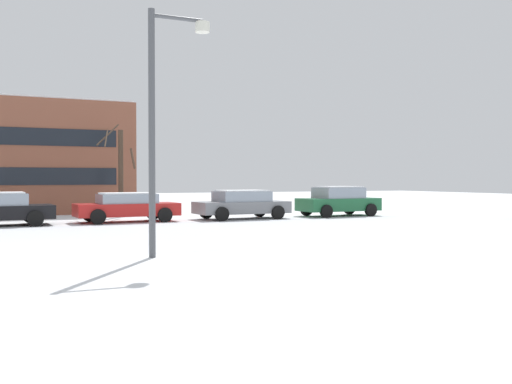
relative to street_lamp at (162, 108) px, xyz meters
The scene contains 8 objects.
ground_plane 5.30m from the street_lamp, 155.87° to the left, with size 120.00×120.00×0.00m, color white.
road_surface 7.54m from the street_lamp, 122.49° to the left, with size 80.00×9.99×0.00m.
street_lamp is the anchor object (origin of this frame).
parked_car_red 12.21m from the street_lamp, 82.27° to the left, with size 4.50×2.13×1.29m.
parked_car_gray 13.69m from the street_lamp, 58.75° to the left, with size 4.47×2.24×1.37m.
parked_car_green 17.00m from the street_lamp, 42.83° to the left, with size 4.22×2.18×1.52m.
tree_far_right 15.23m from the street_lamp, 82.54° to the left, with size 1.99×1.98×4.70m.
building_far_left 22.65m from the street_lamp, 95.40° to the left, with size 11.10×9.24×6.19m.
Camera 1 is at (-0.13, -15.19, 1.89)m, focal length 40.40 mm.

